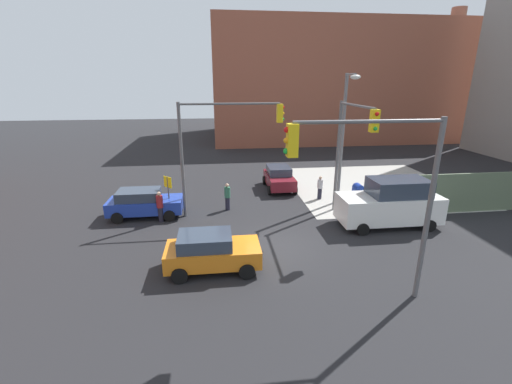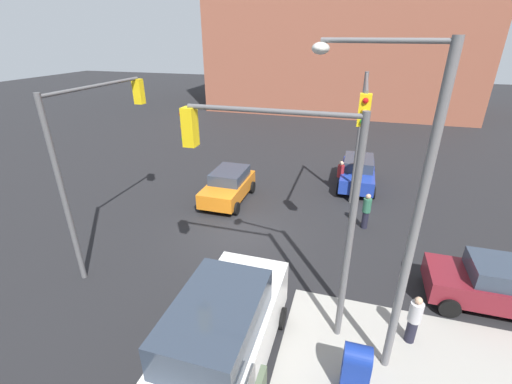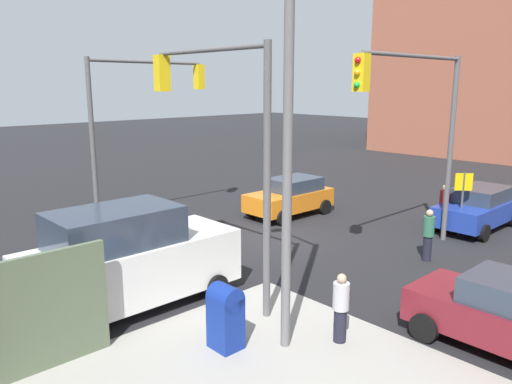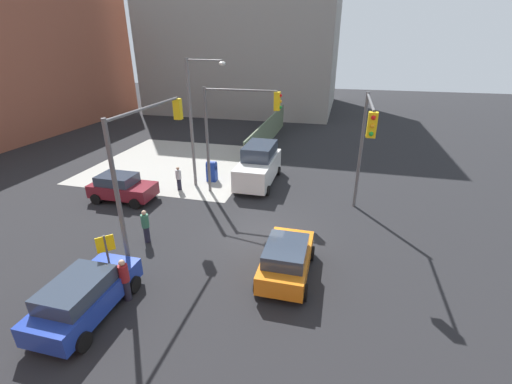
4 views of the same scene
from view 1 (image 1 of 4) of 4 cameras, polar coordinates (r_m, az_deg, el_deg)
ground_plane at (r=16.59m, az=3.02°, el=-9.08°), size 120.00×120.00×0.00m
sidewalk_corner at (r=27.32m, az=18.63°, el=1.01°), size 12.00×12.00×0.01m
building_warehouse_north at (r=51.11m, az=11.93°, el=17.36°), size 32.00×18.00×14.59m
smokestack at (r=54.35m, az=29.42°, el=16.49°), size 1.80×1.80×16.38m
traffic_signal_nw_corner at (r=19.27m, az=-5.76°, el=9.27°), size 5.85×0.36×6.50m
traffic_signal_se_corner at (r=11.67m, az=19.67°, el=2.35°), size 5.17×0.36×6.50m
traffic_signal_ne_corner at (r=18.96m, az=15.47°, el=8.34°), size 0.36×4.62×6.50m
street_lamp_corner at (r=21.62m, az=14.44°, el=9.88°), size 0.83×2.64×8.00m
warning_sign_two_way at (r=20.30m, az=-14.42°, el=0.50°), size 0.48×0.48×2.40m
mailbox_blue at (r=22.49m, az=16.60°, el=-0.33°), size 0.56×0.64×1.43m
hatchback_maroon at (r=25.02m, az=3.87°, el=2.41°), size 2.02×3.81×1.62m
sedan_blue at (r=20.82m, az=-18.15°, el=-1.72°), size 4.18×2.02×1.62m
coupe_orange at (r=14.49m, az=-7.49°, el=-9.74°), size 3.89×2.02×1.62m
van_white_delivery at (r=19.82m, az=21.54°, el=-1.74°), size 5.40×2.32×2.62m
pedestrian_crossing at (r=20.85m, az=-4.79°, el=-0.72°), size 0.36×0.36×1.69m
pedestrian_waiting at (r=23.12m, az=10.61°, el=0.76°), size 0.36×0.36×1.58m
pedestrian_walking_north at (r=19.76m, az=-15.71°, el=-2.30°), size 0.36×0.36×1.76m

